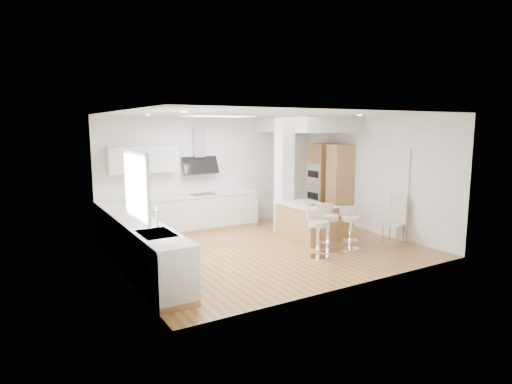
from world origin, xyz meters
TOP-DOWN VIEW (x-y plane):
  - ground at (0.00, 0.00)m, footprint 6.00×6.00m
  - ceiling at (0.00, 0.00)m, footprint 6.00×5.00m
  - wall_back at (0.00, 2.50)m, footprint 6.00×0.04m
  - wall_left at (-3.00, 0.00)m, footprint 0.04×5.00m
  - wall_right at (3.00, 0.00)m, footprint 0.04×5.00m
  - skylight at (-0.79, 0.60)m, footprint 4.10×2.10m
  - window_left at (-2.96, -0.90)m, footprint 0.06×1.28m
  - doorway_right at (2.97, -0.60)m, footprint 0.05×1.00m
  - counter_left at (-2.70, 0.23)m, footprint 0.63×4.50m
  - counter_back at (-0.91, 2.22)m, footprint 3.62×0.63m
  - pillar at (1.05, 0.95)m, footprint 0.35×0.35m
  - soffit at (2.10, 1.40)m, footprint 1.78×2.20m
  - oven_column at (2.68, 1.23)m, footprint 0.63×1.21m
  - peninsula at (1.14, 0.18)m, footprint 0.95×1.38m
  - bar_stool_a at (0.49, -1.04)m, footprint 0.52×0.52m
  - bar_stool_b at (0.94, -0.79)m, footprint 0.51×0.51m
  - bar_stool_c at (1.46, -0.90)m, footprint 0.50×0.50m
  - dining_chair at (2.67, -1.04)m, footprint 0.51×0.51m

SIDE VIEW (x-z plane):
  - ground at x=0.00m, z-range 0.00..0.00m
  - ceiling at x=0.00m, z-range -0.01..0.01m
  - peninsula at x=1.14m, z-range -0.03..0.85m
  - counter_left at x=-2.70m, z-range -0.22..1.13m
  - bar_stool_c at x=1.46m, z-range 0.05..0.94m
  - bar_stool_a at x=0.49m, z-range 0.06..0.99m
  - bar_stool_b at x=0.94m, z-range 0.06..1.04m
  - dining_chair at x=2.67m, z-range 0.04..1.10m
  - counter_back at x=-0.91m, z-range -0.55..1.95m
  - doorway_right at x=2.97m, z-range -0.05..2.05m
  - oven_column at x=2.68m, z-range 0.00..2.10m
  - wall_back at x=0.00m, z-range 0.00..2.80m
  - wall_left at x=-3.00m, z-range 0.00..2.80m
  - wall_right at x=3.00m, z-range 0.00..2.80m
  - pillar at x=1.05m, z-range 0.00..2.80m
  - window_left at x=-2.96m, z-range 1.16..2.23m
  - soffit at x=2.10m, z-range 2.40..2.80m
  - skylight at x=-0.79m, z-range 2.74..2.80m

